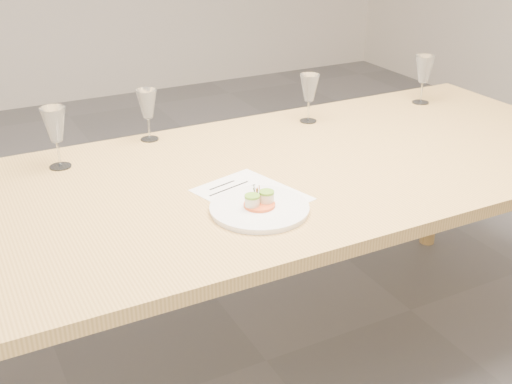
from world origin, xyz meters
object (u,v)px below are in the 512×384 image
dining_table (268,190)px  recipe_sheet (251,195)px  wine_glass_4 (424,70)px  wine_glass_3 (309,89)px  dinner_plate (260,208)px  wine_glass_2 (147,105)px  wine_glass_1 (55,126)px

dining_table → recipe_sheet: 0.19m
wine_glass_4 → wine_glass_3: bearing=178.5°
dinner_plate → wine_glass_2: (-0.08, 0.67, 0.11)m
dinner_plate → wine_glass_4: (1.05, 0.56, 0.12)m
dining_table → wine_glass_3: (0.36, 0.34, 0.19)m
dining_table → wine_glass_3: wine_glass_3 is taller
dinner_plate → wine_glass_2: bearing=97.0°
dining_table → wine_glass_1: 0.69m
recipe_sheet → wine_glass_1: size_ratio=1.78×
recipe_sheet → dining_table: bearing=30.8°
wine_glass_1 → wine_glass_2: size_ratio=1.09×
dining_table → recipe_sheet: (-0.13, -0.13, 0.07)m
dining_table → wine_glass_4: wine_glass_4 is taller
dinner_plate → wine_glass_1: 0.71m
wine_glass_1 → wine_glass_2: (0.33, 0.10, -0.01)m
wine_glass_2 → wine_glass_3: bearing=-8.8°
recipe_sheet → wine_glass_2: wine_glass_2 is taller
wine_glass_4 → wine_glass_2: bearing=174.6°
dining_table → dinner_plate: size_ratio=8.81×
wine_glass_2 → wine_glass_3: size_ratio=0.99×
dining_table → dinner_plate: 0.29m
wine_glass_3 → wine_glass_4: (0.53, -0.01, 0.01)m
dining_table → dinner_plate: dinner_plate is taller
wine_glass_2 → wine_glass_4: size_ratio=0.92×
wine_glass_4 → dining_table: bearing=-159.9°
dining_table → dinner_plate: (-0.15, -0.23, 0.08)m
dining_table → wine_glass_2: (-0.24, 0.43, 0.19)m
recipe_sheet → wine_glass_3: bearing=28.8°
recipe_sheet → wine_glass_4: size_ratio=1.78×
dinner_plate → wine_glass_4: wine_glass_4 is taller
dinner_plate → recipe_sheet: bearing=75.0°
wine_glass_2 → wine_glass_4: bearing=-5.4°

